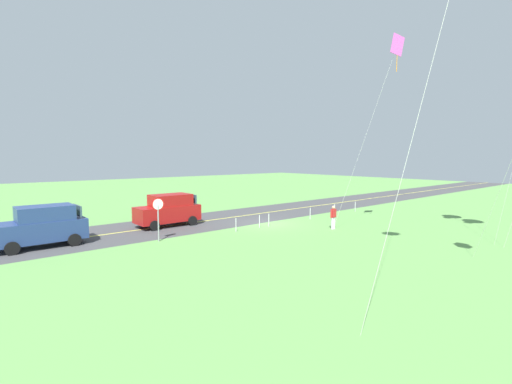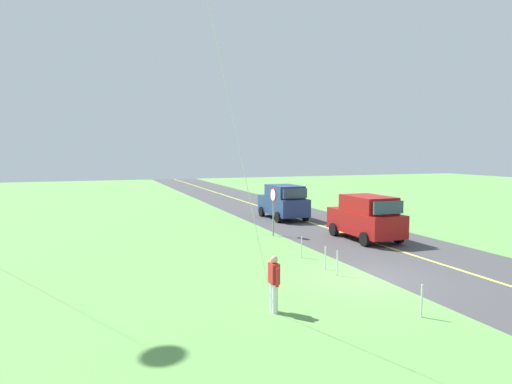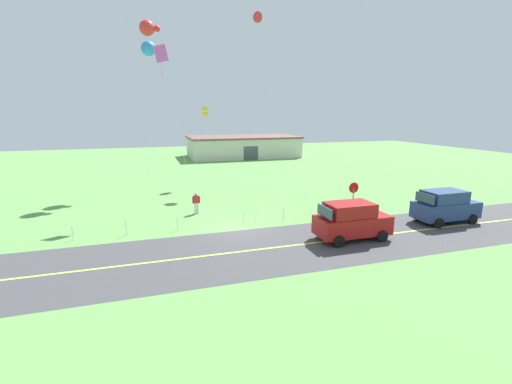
% 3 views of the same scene
% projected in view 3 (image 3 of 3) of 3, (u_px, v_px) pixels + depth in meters
% --- Properties ---
extents(ground_plane, '(120.00, 120.00, 0.10)m').
position_uv_depth(ground_plane, '(237.00, 229.00, 23.15)').
color(ground_plane, '#60994C').
extents(asphalt_road, '(120.00, 7.00, 0.00)m').
position_uv_depth(asphalt_road, '(255.00, 250.00, 19.42)').
color(asphalt_road, '#424244').
rests_on(asphalt_road, ground).
extents(road_centre_stripe, '(120.00, 0.16, 0.00)m').
position_uv_depth(road_centre_stripe, '(255.00, 250.00, 19.41)').
color(road_centre_stripe, '#E5E04C').
rests_on(road_centre_stripe, asphalt_road).
extents(car_suv_foreground, '(4.40, 2.12, 2.24)m').
position_uv_depth(car_suv_foreground, '(351.00, 221.00, 20.86)').
color(car_suv_foreground, maroon).
rests_on(car_suv_foreground, ground).
extents(car_parked_east_near, '(4.40, 2.12, 2.24)m').
position_uv_depth(car_parked_east_near, '(445.00, 206.00, 24.15)').
color(car_parked_east_near, navy).
rests_on(car_parked_east_near, ground).
extents(stop_sign, '(0.76, 0.08, 2.56)m').
position_uv_depth(stop_sign, '(353.00, 193.00, 25.17)').
color(stop_sign, gray).
rests_on(stop_sign, ground).
extents(person_adult_near, '(0.58, 0.22, 1.60)m').
position_uv_depth(person_adult_near, '(196.00, 202.00, 26.33)').
color(person_adult_near, silver).
rests_on(person_adult_near, ground).
extents(kite_red_low, '(2.34, 3.36, 12.40)m').
position_uv_depth(kite_red_low, '(162.00, 57.00, 26.41)').
color(kite_red_low, silver).
rests_on(kite_red_low, ground).
extents(kite_blue_mid, '(2.96, 3.22, 17.68)m').
position_uv_depth(kite_blue_mid, '(258.00, 18.00, 36.74)').
color(kite_blue_mid, silver).
rests_on(kite_blue_mid, ground).
extents(kite_yellow_high, '(2.70, 2.97, 7.99)m').
position_uv_depth(kite_yellow_high, '(205.00, 111.00, 36.26)').
color(kite_yellow_high, silver).
rests_on(kite_yellow_high, ground).
extents(kite_green_far, '(1.90, 3.63, 14.15)m').
position_uv_depth(kite_green_far, '(149.00, 49.00, 34.05)').
color(kite_green_far, silver).
rests_on(kite_green_far, ground).
extents(kite_pink_drift, '(2.05, 3.11, 15.77)m').
position_uv_depth(kite_pink_drift, '(148.00, 28.00, 32.70)').
color(kite_pink_drift, silver).
rests_on(kite_pink_drift, ground).
extents(warehouse_distant, '(18.36, 10.20, 3.50)m').
position_uv_depth(warehouse_distant, '(243.00, 146.00, 60.91)').
color(warehouse_distant, beige).
rests_on(warehouse_distant, ground).
extents(fence_post_0, '(0.05, 0.05, 0.90)m').
position_uv_depth(fence_post_0, '(73.00, 233.00, 20.80)').
color(fence_post_0, silver).
rests_on(fence_post_0, ground).
extents(fence_post_1, '(0.05, 0.05, 0.90)m').
position_uv_depth(fence_post_1, '(126.00, 228.00, 21.68)').
color(fence_post_1, silver).
rests_on(fence_post_1, ground).
extents(fence_post_2, '(0.05, 0.05, 0.90)m').
position_uv_depth(fence_post_2, '(177.00, 224.00, 22.59)').
color(fence_post_2, silver).
rests_on(fence_post_2, ground).
extents(fence_post_3, '(0.05, 0.05, 0.90)m').
position_uv_depth(fence_post_3, '(244.00, 218.00, 23.88)').
color(fence_post_3, silver).
rests_on(fence_post_3, ground).
extents(fence_post_4, '(0.05, 0.05, 0.90)m').
position_uv_depth(fence_post_4, '(256.00, 216.00, 24.14)').
color(fence_post_4, silver).
rests_on(fence_post_4, ground).
extents(fence_post_5, '(0.05, 0.05, 0.90)m').
position_uv_depth(fence_post_5, '(283.00, 214.00, 24.74)').
color(fence_post_5, silver).
rests_on(fence_post_5, ground).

